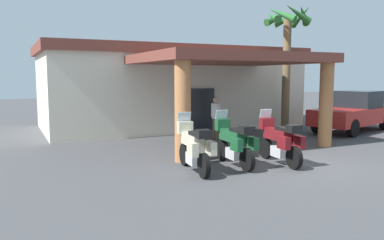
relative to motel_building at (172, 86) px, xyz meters
name	(u,v)px	position (x,y,z in m)	size (l,w,h in m)	color
ground_plane	(296,164)	(-0.02, -9.68, -2.12)	(80.00, 80.00, 0.00)	#424244
motel_building	(172,86)	(0.00, 0.00, 0.00)	(13.26, 11.96, 4.11)	silver
motorcycle_cream	(194,147)	(-3.26, -9.20, -1.42)	(0.75, 2.21, 1.61)	black
motorcycle_green	(234,143)	(-1.86, -9.09, -1.42)	(0.73, 2.21, 1.61)	black
motorcycle_maroon	(280,141)	(-0.47, -9.47, -1.42)	(0.74, 2.21, 1.61)	black
pedestrian	(216,115)	(0.02, -4.65, -1.08)	(0.32, 0.52, 1.79)	brown
pickup_truck_red	(354,112)	(7.19, -5.52, -1.18)	(5.52, 3.24, 1.95)	black
palm_tree_near_portico	(288,38)	(4.29, -4.00, 2.32)	(2.30, 2.34, 6.01)	brown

